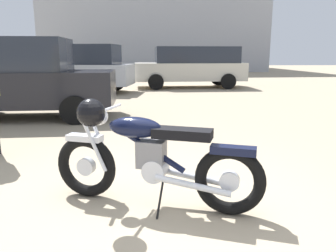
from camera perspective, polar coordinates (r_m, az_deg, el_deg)
The scene contains 6 objects.
ground_plane at distance 3.07m, azimuth 1.73°, elevation -15.54°, with size 80.00×80.00×0.00m, color gray.
vintage_motorcycle at distance 3.12m, azimuth -3.64°, elevation -5.28°, with size 2.01×0.81×1.07m.
red_hatchback_near at distance 14.49m, azimuth 4.15°, elevation 10.41°, with size 4.79×2.17×1.74m.
pale_sedan_back at distance 12.92m, azimuth -14.76°, elevation 9.69°, with size 4.08×2.20×1.78m.
dark_sedan_left at distance 8.11m, azimuth -24.10°, elevation 7.66°, with size 3.99×2.00×1.78m.
industrial_building at distance 32.94m, azimuth -2.71°, elevation 18.27°, with size 19.29×14.76×9.61m.
Camera 1 is at (-0.18, -2.70, 1.44)m, focal length 35.13 mm.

